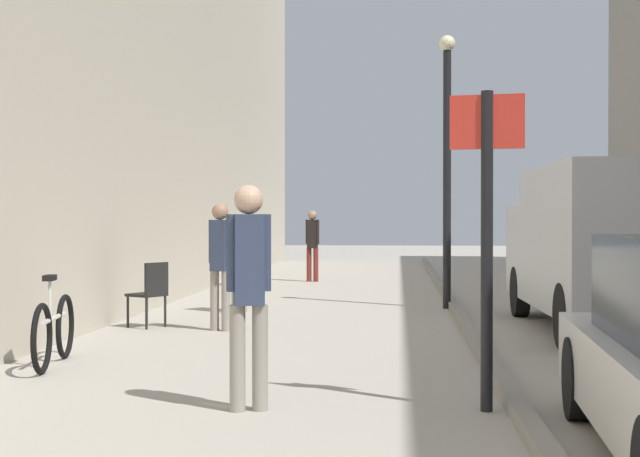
# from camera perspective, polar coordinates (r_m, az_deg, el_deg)

# --- Properties ---
(ground_plane) EXTENTS (80.00, 80.00, 0.00)m
(ground_plane) POSITION_cam_1_polar(r_m,az_deg,el_deg) (13.89, 2.30, -5.86)
(ground_plane) COLOR #A8A093
(kerb_strip) EXTENTS (0.16, 40.00, 0.12)m
(kerb_strip) POSITION_cam_1_polar(r_m,az_deg,el_deg) (13.90, 8.85, -5.61)
(kerb_strip) COLOR gray
(kerb_strip) RESTS_ON ground_plane
(pedestrian_main_foreground) EXTENTS (0.35, 0.24, 1.77)m
(pedestrian_main_foreground) POSITION_cam_1_polar(r_m,az_deg,el_deg) (22.72, -0.48, -0.75)
(pedestrian_main_foreground) COLOR maroon
(pedestrian_main_foreground) RESTS_ON ground_plane
(pedestrian_mid_block) EXTENTS (0.36, 0.26, 1.84)m
(pedestrian_mid_block) POSITION_cam_1_polar(r_m,az_deg,el_deg) (7.43, -4.48, -3.26)
(pedestrian_mid_block) COLOR gray
(pedestrian_mid_block) RESTS_ON ground_plane
(pedestrian_far_crossing) EXTENTS (0.34, 0.26, 1.78)m
(pedestrian_far_crossing) POSITION_cam_1_polar(r_m,az_deg,el_deg) (12.80, -6.26, -1.79)
(pedestrian_far_crossing) COLOR gray
(pedestrian_far_crossing) RESTS_ON ground_plane
(delivery_van) EXTENTS (2.03, 5.36, 2.26)m
(delivery_van) POSITION_cam_1_polar(r_m,az_deg,el_deg) (13.22, 17.34, -0.91)
(delivery_van) COLOR #B7B7BC
(delivery_van) RESTS_ON ground_plane
(street_sign_post) EXTENTS (0.60, 0.13, 2.60)m
(street_sign_post) POSITION_cam_1_polar(r_m,az_deg,el_deg) (7.51, 10.39, 0.46)
(street_sign_post) COLOR black
(street_sign_post) RESTS_ON ground_plane
(lamp_post) EXTENTS (0.28, 0.28, 4.76)m
(lamp_post) POSITION_cam_1_polar(r_m,az_deg,el_deg) (16.08, 7.94, 4.73)
(lamp_post) COLOR black
(lamp_post) RESTS_ON ground_plane
(bicycle_leaning) EXTENTS (0.31, 1.76, 0.98)m
(bicycle_leaning) POSITION_cam_1_polar(r_m,az_deg,el_deg) (10.13, -16.29, -6.12)
(bicycle_leaning) COLOR black
(bicycle_leaning) RESTS_ON ground_plane
(cafe_chair_near_window) EXTENTS (0.60, 0.60, 0.94)m
(cafe_chair_near_window) POSITION_cam_1_polar(r_m,az_deg,el_deg) (13.32, -10.52, -3.78)
(cafe_chair_near_window) COLOR black
(cafe_chair_near_window) RESTS_ON ground_plane
(cafe_chair_by_doorway) EXTENTS (0.62, 0.62, 0.94)m
(cafe_chair_by_doorway) POSITION_cam_1_polar(r_m,az_deg,el_deg) (15.50, -5.78, -3.16)
(cafe_chair_by_doorway) COLOR #B7B2A8
(cafe_chair_by_doorway) RESTS_ON ground_plane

